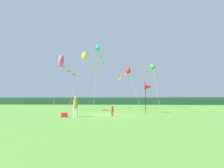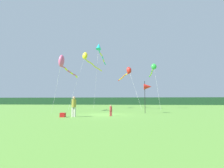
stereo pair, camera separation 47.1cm
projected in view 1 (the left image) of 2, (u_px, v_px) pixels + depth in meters
The scene contains 11 objects.
ground_plane at pixel (107, 115), 18.77m from camera, with size 120.00×120.00×0.00m, color #5B9338.
distant_treeline at pixel (122, 101), 63.50m from camera, with size 108.00×2.86×2.53m, color #1E4228.
person_adult at pixel (75, 105), 16.30m from camera, with size 0.41×0.41×1.85m.
person_child at pixel (112, 110), 17.25m from camera, with size 0.24×0.24×1.08m.
cooler_box at pixel (64, 115), 16.06m from camera, with size 0.45×0.39×0.39m, color red.
banner_flag_pole at pixel (148, 87), 21.20m from camera, with size 0.90×0.70×3.76m.
kite_yellow at pixel (86, 58), 33.35m from camera, with size 3.63×9.99×10.36m.
kite_red at pixel (127, 71), 32.48m from camera, with size 4.25×7.52×7.58m.
kite_cyan at pixel (98, 49), 35.74m from camera, with size 1.05×10.43×12.72m.
kite_green at pixel (152, 68), 34.38m from camera, with size 1.10×9.01×8.49m.
kite_rainbow at pixel (62, 62), 24.87m from camera, with size 1.55×5.79×7.81m.
Camera 1 is at (2.35, -18.84, 1.48)m, focal length 29.05 mm.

